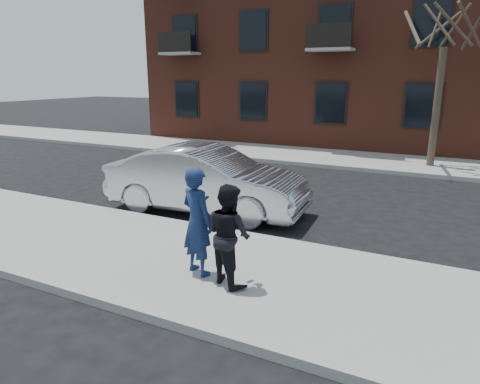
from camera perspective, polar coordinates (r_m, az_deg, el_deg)
The scene contains 10 objects.
ground at distance 8.71m, azimuth -12.07°, elevation -7.98°, with size 100.00×100.00×0.00m, color black.
near_sidewalk at distance 8.50m, azimuth -13.15°, elevation -8.08°, with size 50.00×3.50×0.15m, color gray.
near_curb at distance 9.85m, azimuth -6.53°, elevation -4.49°, with size 50.00×0.10×0.15m, color #999691.
far_sidewalk at distance 18.48m, azimuth 9.96°, elevation 4.69°, with size 50.00×3.50×0.15m, color gray.
far_curb at distance 16.79m, azimuth 8.19°, elevation 3.71°, with size 50.00×0.10×0.15m, color #999691.
apartment_building at distance 24.56m, azimuth 20.32°, elevation 20.83°, with size 24.30×10.30×12.30m.
street_tree at distance 17.35m, azimuth 26.01°, elevation 20.89°, with size 3.60×3.60×6.80m.
silver_sedan at distance 10.81m, azimuth -4.54°, elevation 1.58°, with size 1.78×5.09×1.68m, color #B7BABF.
man_hoodie at distance 7.09m, azimuth -5.71°, elevation -3.95°, with size 0.77×0.64×1.83m.
man_peacoat at distance 6.76m, azimuth -1.49°, elevation -5.68°, with size 0.99×0.91×1.64m.
Camera 1 is at (5.08, -6.21, 3.38)m, focal length 32.00 mm.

